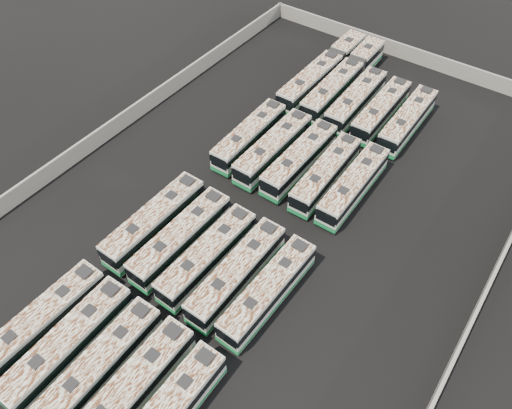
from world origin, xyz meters
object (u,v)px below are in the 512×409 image
at_px(bus_front_center, 101,365).
at_px(bus_midback_right, 326,174).
at_px(bus_midfront_right, 237,273).
at_px(bus_back_left, 344,79).
at_px(bus_back_center, 356,101).
at_px(bus_midback_left, 273,148).
at_px(bus_back_far_left, 323,71).
at_px(bus_midfront_far_left, 155,221).
at_px(bus_midback_center, 299,159).
at_px(bus_midfront_center, 207,256).
at_px(bus_front_far_left, 42,322).
at_px(bus_front_left, 69,344).
at_px(bus_back_right, 381,110).
at_px(bus_back_far_right, 407,120).
at_px(bus_midback_far_right, 353,185).
at_px(bus_midfront_left, 181,238).
at_px(bus_front_right, 131,391).
at_px(bus_midback_far_left, 249,136).
at_px(bus_midfront_far_right, 268,291).

bearing_deg(bus_front_center, bus_midback_right, 81.93).
height_order(bus_midfront_right, bus_back_left, bus_back_left).
bearing_deg(bus_midfront_right, bus_back_center, 96.90).
height_order(bus_midback_left, bus_midback_right, bus_midback_left).
relative_size(bus_midback_right, bus_back_far_left, 0.62).
bearing_deg(bus_midfront_far_left, bus_midback_center, 67.44).
xyz_separation_m(bus_midfront_center, bus_back_center, (-0.09, 29.71, 0.06)).
bearing_deg(bus_back_left, bus_front_far_left, -95.36).
xyz_separation_m(bus_front_left, bus_back_left, (-0.07, 46.69, -0.01)).
relative_size(bus_back_right, bus_back_far_right, 0.99).
xyz_separation_m(bus_midfront_far_left, bus_midback_far_right, (13.73, 16.10, -0.06)).
relative_size(bus_front_far_left, bus_midfront_left, 0.99).
relative_size(bus_midfront_left, bus_midback_center, 1.01).
relative_size(bus_midfront_far_left, bus_back_far_left, 0.64).
height_order(bus_midfront_left, bus_back_center, bus_back_center).
bearing_deg(bus_midback_far_right, bus_front_far_left, -115.14).
distance_m(bus_front_far_left, bus_back_far_left, 46.62).
distance_m(bus_midback_center, bus_back_far_right, 15.20).
xyz_separation_m(bus_front_right, bus_midback_left, (-6.86, 29.55, -0.02)).
bearing_deg(bus_back_far_right, bus_midback_right, -104.38).
xyz_separation_m(bus_front_center, bus_front_right, (3.46, -0.10, 0.07)).
distance_m(bus_front_right, bus_midfront_right, 13.48).
relative_size(bus_front_right, bus_midback_far_right, 1.04).
bearing_deg(bus_front_center, bus_back_center, 88.84).
distance_m(bus_midfront_center, bus_back_right, 30.01).
xyz_separation_m(bus_midback_left, bus_back_far_left, (-3.37, 16.92, 0.01)).
xyz_separation_m(bus_front_left, bus_midback_far_right, (10.35, 29.90, -0.06)).
relative_size(bus_front_right, bus_back_center, 1.00).
xyz_separation_m(bus_front_far_left, bus_midfront_right, (10.44, 13.63, -0.00)).
bearing_deg(bus_back_left, bus_midfront_left, -90.89).
height_order(bus_front_left, bus_midback_right, bus_front_left).
xyz_separation_m(bus_midfront_far_left, bus_midback_center, (6.89, 16.17, -0.04)).
height_order(bus_back_center, bus_back_far_right, bus_back_center).
relative_size(bus_back_left, bus_back_far_right, 1.60).
distance_m(bus_midfront_left, bus_back_far_left, 33.09).
xyz_separation_m(bus_midback_left, bus_back_far_right, (10.37, 13.74, -0.04)).
height_order(bus_front_left, bus_back_left, bus_front_left).
height_order(bus_midfront_left, bus_midback_far_left, bus_midfront_left).
relative_size(bus_midfront_center, bus_back_center, 0.97).
bearing_deg(bus_front_center, bus_back_left, 93.23).
bearing_deg(bus_midback_left, bus_back_far_left, 101.61).
relative_size(bus_midfront_far_right, bus_midback_right, 1.00).
distance_m(bus_front_far_left, bus_midback_left, 29.91).
relative_size(bus_midback_right, bus_back_far_right, 0.99).
xyz_separation_m(bus_front_right, bus_midfront_center, (-3.37, 13.42, -0.07)).
xyz_separation_m(bus_midfront_far_left, bus_back_left, (3.31, 32.90, -0.01)).
xyz_separation_m(bus_midfront_right, bus_midfront_far_right, (3.40, 0.10, -0.04)).
distance_m(bus_midback_center, bus_back_right, 13.90).
height_order(bus_midfront_far_left, bus_midfront_center, bus_midfront_far_left).
height_order(bus_front_right, bus_back_right, bus_front_right).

